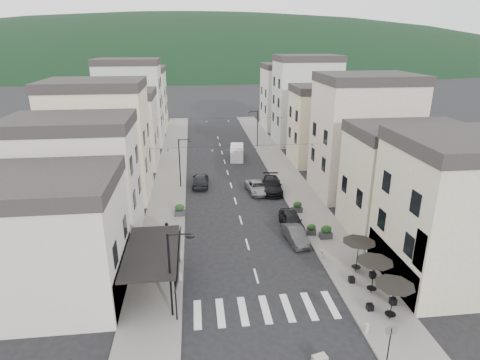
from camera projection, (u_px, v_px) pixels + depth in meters
The scene contains 31 objects.
ground at pixel (271, 330), 24.80m from camera, with size 700.00×700.00×0.00m, color black.
sidewalk_left at pixel (171, 172), 53.91m from camera, with size 4.00×76.00×0.12m, color slate.
sidewalk_right at pixel (281, 168), 55.55m from camera, with size 4.00×76.00×0.12m, color slate.
hill_backdrop at pixel (197, 62), 305.62m from camera, with size 640.00×360.00×70.00m, color black.
boutique_building at pixel (27, 247), 26.44m from camera, with size 12.00×8.00×8.00m, color beige.
bistro_building at pixel (463, 218), 28.46m from camera, with size 10.00×8.00×10.00m, color #B5AA90.
boutique_awning at pixel (155, 252), 27.64m from camera, with size 3.77×7.50×3.28m.
buildings_row_left at pixel (121, 120), 56.50m from camera, with size 10.20×54.16×14.00m.
buildings_row_right at pixel (323, 116), 58.53m from camera, with size 10.20×54.16×14.50m.
cafe_terrace at pixel (375, 265), 27.47m from camera, with size 2.50×8.10×2.53m.
streetlamp_left_near at pixel (174, 267), 24.80m from camera, with size 1.70×0.56×6.00m.
streetlamp_left_far at pixel (182, 158), 47.26m from camera, with size 1.70×0.56×6.00m.
streetlamp_right_far at pixel (256, 125), 65.39m from camera, with size 1.70×0.56×6.00m.
traffic_sign at pixel (390, 336), 21.51m from camera, with size 0.70×0.07×2.70m.
bollards at pixel (257, 275), 29.81m from camera, with size 11.66×10.26×0.60m.
bunting_near at pixel (234, 149), 43.50m from camera, with size 19.00×0.28×0.62m.
bunting_far at pixel (223, 121), 58.48m from camera, with size 19.00×0.28×0.62m.
parked_car_a at pixel (291, 220), 37.99m from camera, with size 1.80×4.47×1.52m, color black.
parked_car_b at pixel (296, 235), 35.28m from camera, with size 1.41×4.04×1.33m, color #313133.
parked_car_c at pixel (257, 187), 46.69m from camera, with size 2.13×4.63×1.29m, color gray.
parked_car_d at pixel (272, 185), 46.92m from camera, with size 2.19×5.38×1.56m, color black.
parked_car_e at pixel (200, 180), 48.65m from camera, with size 1.92×4.77×1.63m, color black.
delivery_van at pixel (237, 152), 59.40m from camera, with size 2.40×4.88×2.25m.
pedestrian_a at pixel (158, 239), 33.76m from camera, with size 0.69×0.45×1.89m, color black.
pedestrian_b at pixel (167, 231), 35.36m from camera, with size 0.80×0.62×1.65m, color #24202B.
concrete_block_a at pixel (320, 360), 22.15m from camera, with size 0.80×0.50×0.50m, color gray.
planter_la at pixel (163, 240), 34.46m from camera, with size 1.08×0.70×1.12m.
planter_lb at pixel (180, 210), 40.33m from camera, with size 1.12×0.66×1.21m.
planter_ra at pixel (311, 229), 36.44m from camera, with size 1.02×0.74×1.02m.
planter_rb at pixel (326, 232), 35.72m from camera, with size 1.12×0.63×1.24m.
planter_rc at pixel (297, 207), 41.15m from camera, with size 1.04×0.60×1.14m.
Camera 1 is at (-4.26, -19.91, 17.04)m, focal length 30.00 mm.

